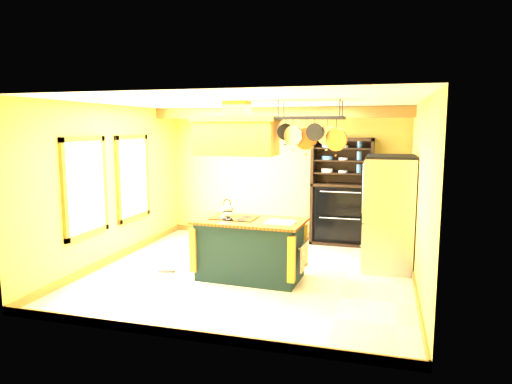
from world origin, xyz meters
The scene contains 15 objects.
floor centered at (0.00, 0.00, 0.00)m, with size 5.00×5.00×0.00m, color beige.
ceiling centered at (0.00, 0.00, 2.70)m, with size 5.00×5.00×0.00m, color white.
wall_back centered at (0.00, 2.50, 1.35)m, with size 5.00×0.02×2.70m, color #D8BE4F.
wall_front centered at (0.00, -2.50, 1.35)m, with size 5.00×0.02×2.70m, color #D8BE4F.
wall_left centered at (-2.50, 0.00, 1.35)m, with size 0.02×5.00×2.70m, color #D8BE4F.
wall_right centered at (2.50, 0.00, 1.35)m, with size 0.02×5.00×2.70m, color #D8BE4F.
ceiling_beam centered at (0.00, 1.70, 2.59)m, with size 5.00×0.15×0.20m, color olive.
window_near centered at (-2.47, -0.80, 1.40)m, with size 0.06×1.06×1.56m.
window_far centered at (-2.47, 0.60, 1.40)m, with size 0.06×1.06×1.56m.
kitchen_island centered at (0.05, -0.30, 0.47)m, with size 1.69×1.00×1.11m.
range_hood centered at (-0.15, -0.30, 2.22)m, with size 1.25×0.70×0.80m.
pot_rack centered at (0.97, -0.30, 2.32)m, with size 1.05×0.48×0.71m.
refrigerator centered at (2.09, 0.83, 0.89)m, with size 0.79×0.94×1.83m.
hutch centered at (1.20, 2.27, 0.83)m, with size 1.20×0.55×2.12m.
floor_register centered at (-1.33, -0.37, 0.01)m, with size 0.28×0.12×0.01m, color black.
Camera 1 is at (1.99, -6.84, 2.32)m, focal length 32.00 mm.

